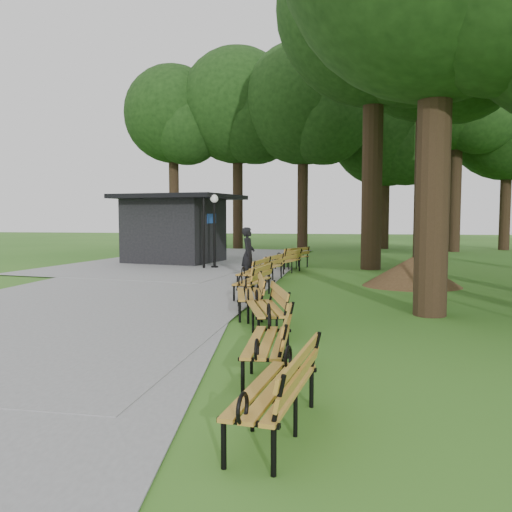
# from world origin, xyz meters

# --- Properties ---
(ground) EXTENTS (100.00, 100.00, 0.00)m
(ground) POSITION_xyz_m (0.00, 0.00, 0.00)
(ground) COLOR #2F651D
(ground) RESTS_ON ground
(path) EXTENTS (12.00, 38.00, 0.06)m
(path) POSITION_xyz_m (-4.00, 3.00, 0.03)
(path) COLOR gray
(path) RESTS_ON ground
(person) EXTENTS (0.43, 0.64, 1.75)m
(person) POSITION_xyz_m (-0.93, 6.93, 0.87)
(person) COLOR black
(person) RESTS_ON ground
(kiosk) EXTENTS (5.67, 5.18, 3.05)m
(kiosk) POSITION_xyz_m (-5.26, 12.68, 1.52)
(kiosk) COLOR black
(kiosk) RESTS_ON ground
(lamp_post) EXTENTS (0.32, 0.32, 2.97)m
(lamp_post) POSITION_xyz_m (-2.87, 10.35, 2.15)
(lamp_post) COLOR black
(lamp_post) RESTS_ON ground
(dirt_mound) EXTENTS (2.46, 2.46, 0.89)m
(dirt_mound) POSITION_xyz_m (4.23, 6.13, 0.45)
(dirt_mound) COLOR #47301C
(dirt_mound) RESTS_ON ground
(bench_0) EXTENTS (0.91, 1.97, 0.88)m
(bench_0) POSITION_xyz_m (1.35, -5.21, 0.44)
(bench_0) COLOR #B47D29
(bench_0) RESTS_ON ground
(bench_1) EXTENTS (0.70, 1.92, 0.88)m
(bench_1) POSITION_xyz_m (1.04, -3.29, 0.44)
(bench_1) COLOR #B47D29
(bench_1) RESTS_ON ground
(bench_2) EXTENTS (1.13, 2.00, 0.88)m
(bench_2) POSITION_xyz_m (0.67, -0.77, 0.44)
(bench_2) COLOR #B47D29
(bench_2) RESTS_ON ground
(bench_3) EXTENTS (1.00, 1.99, 0.88)m
(bench_3) POSITION_xyz_m (0.10, 0.91, 0.44)
(bench_3) COLOR #B47D29
(bench_3) RESTS_ON ground
(bench_4) EXTENTS (0.91, 1.97, 0.88)m
(bench_4) POSITION_xyz_m (-0.19, 3.16, 0.44)
(bench_4) COLOR #B47D29
(bench_4) RESTS_ON ground
(bench_5) EXTENTS (0.92, 1.97, 0.88)m
(bench_5) POSITION_xyz_m (-0.49, 5.26, 0.44)
(bench_5) COLOR #B47D29
(bench_5) RESTS_ON ground
(bench_6) EXTENTS (1.07, 2.00, 0.88)m
(bench_6) POSITION_xyz_m (-0.30, 6.78, 0.44)
(bench_6) COLOR #B47D29
(bench_6) RESTS_ON ground
(bench_7) EXTENTS (1.15, 2.00, 0.88)m
(bench_7) POSITION_xyz_m (0.13, 9.23, 0.44)
(bench_7) COLOR #B47D29
(bench_7) RESTS_ON ground
(bench_8) EXTENTS (1.49, 1.97, 0.88)m
(bench_8) POSITION_xyz_m (0.19, 10.89, 0.44)
(bench_8) COLOR #B47D29
(bench_8) RESTS_ON ground
(lawn_tree_2) EXTENTS (7.64, 7.64, 13.99)m
(lawn_tree_2) POSITION_xyz_m (3.32, 11.06, 10.10)
(lawn_tree_2) COLOR black
(lawn_tree_2) RESTS_ON ground
(lawn_tree_4) EXTENTS (6.87, 6.87, 12.99)m
(lawn_tree_4) POSITION_xyz_m (5.62, 13.28, 9.48)
(lawn_tree_4) COLOR black
(lawn_tree_4) RESTS_ON ground
(tree_backdrop) EXTENTS (37.82, 9.86, 16.59)m
(tree_backdrop) POSITION_xyz_m (6.68, 22.94, 8.29)
(tree_backdrop) COLOR black
(tree_backdrop) RESTS_ON ground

